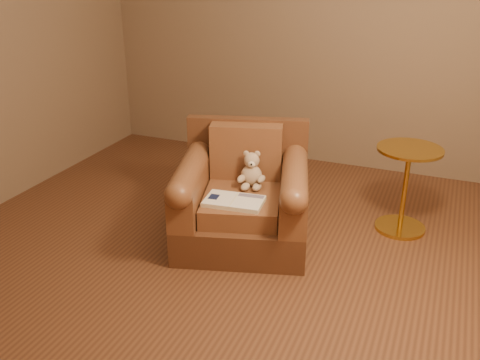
% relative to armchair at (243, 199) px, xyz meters
% --- Properties ---
extents(floor, '(4.00, 4.00, 0.00)m').
position_rel_armchair_xyz_m(floor, '(-0.04, -0.30, -0.31)').
color(floor, brown).
rests_on(floor, ground).
extents(armchair, '(1.08, 1.05, 0.80)m').
position_rel_armchair_xyz_m(armchair, '(0.00, 0.00, 0.00)').
color(armchair, '#55301C').
rests_on(armchair, floor).
extents(teddy_bear, '(0.19, 0.22, 0.26)m').
position_rel_armchair_xyz_m(teddy_bear, '(0.03, 0.08, 0.17)').
color(teddy_bear, tan).
rests_on(teddy_bear, armchair).
extents(guidebook, '(0.41, 0.27, 0.03)m').
position_rel_armchair_xyz_m(guidebook, '(0.03, -0.23, 0.09)').
color(guidebook, beige).
rests_on(guidebook, armchair).
extents(side_table, '(0.46, 0.46, 0.64)m').
position_rel_armchair_xyz_m(side_table, '(1.04, 0.56, 0.04)').
color(side_table, gold).
rests_on(side_table, floor).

